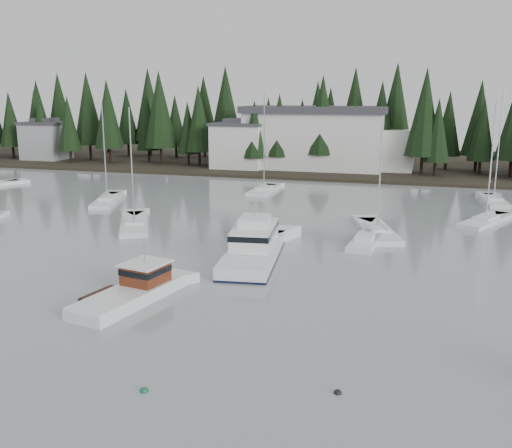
{
  "coord_description": "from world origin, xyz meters",
  "views": [
    {
      "loc": [
        14.35,
        -18.12,
        13.53
      ],
      "look_at": [
        0.48,
        27.95,
        2.5
      ],
      "focal_mm": 40.0,
      "sensor_mm": 36.0,
      "label": 1
    }
  ],
  "objects_px": {
    "house_west": "(239,145)",
    "lobster_boat_brown": "(132,293)",
    "harbor_inn": "(326,139)",
    "house_far_west": "(46,140)",
    "sailboat_1": "(493,202)",
    "sailboat_6": "(107,202)",
    "sailboat_5": "(264,191)",
    "cabin_cruiser_center": "(254,249)",
    "runabout_1": "(365,243)",
    "sailboat_8": "(486,222)",
    "sailboat_4": "(135,225)",
    "sailboat_7": "(377,233)"
  },
  "relations": [
    {
      "from": "house_west",
      "to": "cabin_cruiser_center",
      "type": "height_order",
      "value": "house_west"
    },
    {
      "from": "sailboat_5",
      "to": "cabin_cruiser_center",
      "type": "bearing_deg",
      "value": -165.18
    },
    {
      "from": "lobster_boat_brown",
      "to": "cabin_cruiser_center",
      "type": "distance_m",
      "value": 12.69
    },
    {
      "from": "house_far_west",
      "to": "cabin_cruiser_center",
      "type": "distance_m",
      "value": 82.3
    },
    {
      "from": "house_far_west",
      "to": "sailboat_8",
      "type": "bearing_deg",
      "value": -23.41
    },
    {
      "from": "sailboat_5",
      "to": "harbor_inn",
      "type": "bearing_deg",
      "value": -10.25
    },
    {
      "from": "harbor_inn",
      "to": "sailboat_1",
      "type": "height_order",
      "value": "sailboat_1"
    },
    {
      "from": "lobster_boat_brown",
      "to": "sailboat_1",
      "type": "bearing_deg",
      "value": -20.08
    },
    {
      "from": "house_west",
      "to": "sailboat_6",
      "type": "relative_size",
      "value": 0.74
    },
    {
      "from": "sailboat_4",
      "to": "sailboat_1",
      "type": "bearing_deg",
      "value": -83.88
    },
    {
      "from": "sailboat_7",
      "to": "sailboat_6",
      "type": "bearing_deg",
      "value": 60.7
    },
    {
      "from": "house_west",
      "to": "sailboat_4",
      "type": "bearing_deg",
      "value": -85.67
    },
    {
      "from": "harbor_inn",
      "to": "house_far_west",
      "type": "bearing_deg",
      "value": -178.65
    },
    {
      "from": "harbor_inn",
      "to": "lobster_boat_brown",
      "type": "xyz_separation_m",
      "value": [
        -1.06,
        -68.22,
        -5.28
      ]
    },
    {
      "from": "sailboat_4",
      "to": "sailboat_7",
      "type": "bearing_deg",
      "value": -108.41
    },
    {
      "from": "sailboat_5",
      "to": "runabout_1",
      "type": "bearing_deg",
      "value": -145.88
    },
    {
      "from": "sailboat_4",
      "to": "harbor_inn",
      "type": "bearing_deg",
      "value": -41.21
    },
    {
      "from": "house_far_west",
      "to": "harbor_inn",
      "type": "distance_m",
      "value": 57.07
    },
    {
      "from": "sailboat_4",
      "to": "runabout_1",
      "type": "distance_m",
      "value": 23.95
    },
    {
      "from": "house_west",
      "to": "cabin_cruiser_center",
      "type": "bearing_deg",
      "value": -70.4
    },
    {
      "from": "harbor_inn",
      "to": "sailboat_4",
      "type": "relative_size",
      "value": 2.31
    },
    {
      "from": "sailboat_1",
      "to": "sailboat_5",
      "type": "xyz_separation_m",
      "value": [
        -30.24,
        -0.69,
        -0.01
      ]
    },
    {
      "from": "harbor_inn",
      "to": "sailboat_7",
      "type": "xyz_separation_m",
      "value": [
        13.02,
        -44.44,
        -5.72
      ]
    },
    {
      "from": "cabin_cruiser_center",
      "to": "runabout_1",
      "type": "bearing_deg",
      "value": -56.68
    },
    {
      "from": "cabin_cruiser_center",
      "to": "sailboat_6",
      "type": "relative_size",
      "value": 1.02
    },
    {
      "from": "runabout_1",
      "to": "house_far_west",
      "type": "bearing_deg",
      "value": 59.88
    },
    {
      "from": "cabin_cruiser_center",
      "to": "sailboat_4",
      "type": "relative_size",
      "value": 1.03
    },
    {
      "from": "sailboat_6",
      "to": "sailboat_8",
      "type": "bearing_deg",
      "value": -108.68
    },
    {
      "from": "sailboat_4",
      "to": "sailboat_6",
      "type": "xyz_separation_m",
      "value": [
        -9.87,
        11.06,
        0.01
      ]
    },
    {
      "from": "sailboat_6",
      "to": "sailboat_1",
      "type": "bearing_deg",
      "value": -93.57
    },
    {
      "from": "sailboat_1",
      "to": "sailboat_6",
      "type": "distance_m",
      "value": 49.27
    },
    {
      "from": "cabin_cruiser_center",
      "to": "runabout_1",
      "type": "distance_m",
      "value": 11.18
    },
    {
      "from": "sailboat_4",
      "to": "sailboat_5",
      "type": "relative_size",
      "value": 0.9
    },
    {
      "from": "harbor_inn",
      "to": "sailboat_7",
      "type": "distance_m",
      "value": 46.66
    },
    {
      "from": "harbor_inn",
      "to": "sailboat_6",
      "type": "distance_m",
      "value": 43.54
    },
    {
      "from": "sailboat_1",
      "to": "sailboat_5",
      "type": "bearing_deg",
      "value": 86.01
    },
    {
      "from": "cabin_cruiser_center",
      "to": "house_west",
      "type": "bearing_deg",
      "value": 11.91
    },
    {
      "from": "lobster_boat_brown",
      "to": "runabout_1",
      "type": "distance_m",
      "value": 23.24
    },
    {
      "from": "lobster_boat_brown",
      "to": "cabin_cruiser_center",
      "type": "height_order",
      "value": "cabin_cruiser_center"
    },
    {
      "from": "sailboat_1",
      "to": "runabout_1",
      "type": "relative_size",
      "value": 2.05
    },
    {
      "from": "house_west",
      "to": "lobster_boat_brown",
      "type": "bearing_deg",
      "value": -77.83
    },
    {
      "from": "house_far_west",
      "to": "sailboat_6",
      "type": "distance_m",
      "value": 50.84
    },
    {
      "from": "sailboat_1",
      "to": "sailboat_6",
      "type": "relative_size",
      "value": 1.13
    },
    {
      "from": "sailboat_5",
      "to": "house_far_west",
      "type": "bearing_deg",
      "value": 66.88
    },
    {
      "from": "lobster_boat_brown",
      "to": "sailboat_4",
      "type": "xyz_separation_m",
      "value": [
        -10.57,
        19.74,
        -0.44
      ]
    },
    {
      "from": "sailboat_7",
      "to": "runabout_1",
      "type": "xyz_separation_m",
      "value": [
        -0.7,
        -4.78,
        0.08
      ]
    },
    {
      "from": "lobster_boat_brown",
      "to": "runabout_1",
      "type": "height_order",
      "value": "lobster_boat_brown"
    },
    {
      "from": "cabin_cruiser_center",
      "to": "sailboat_1",
      "type": "relative_size",
      "value": 0.9
    },
    {
      "from": "harbor_inn",
      "to": "sailboat_7",
      "type": "relative_size",
      "value": 2.59
    },
    {
      "from": "cabin_cruiser_center",
      "to": "harbor_inn",
      "type": "bearing_deg",
      "value": -3.74
    }
  ]
}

